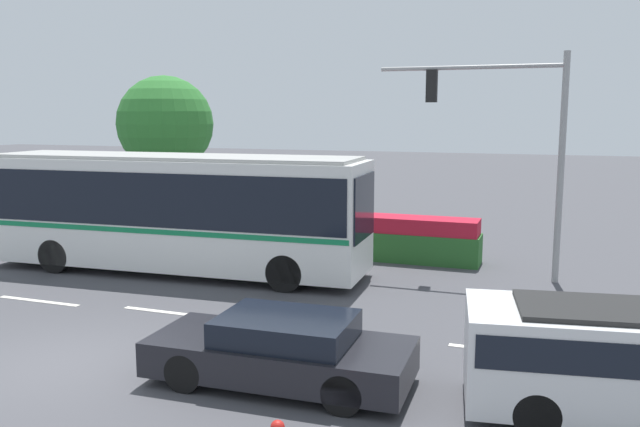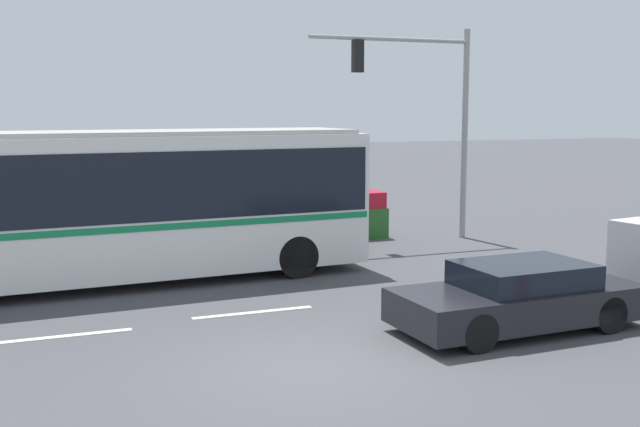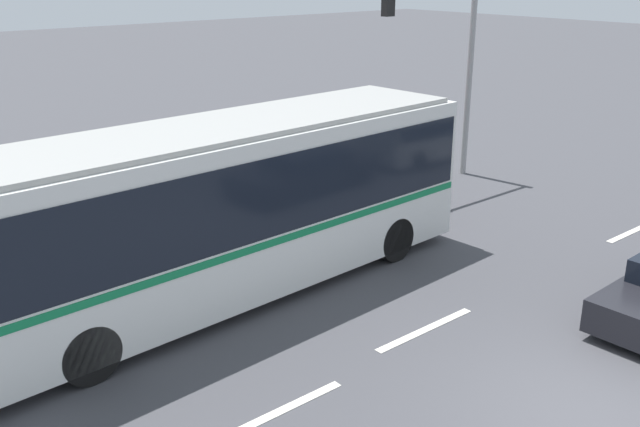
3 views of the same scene
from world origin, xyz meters
name	(u,v)px [view 1 (image 1 of 3)]	position (x,y,z in m)	size (l,w,h in m)	color
ground_plane	(66,363)	(0.00, 0.00, 0.00)	(140.00, 140.00, 0.00)	#444449
city_bus	(174,206)	(-1.99, 6.93, 1.95)	(11.53, 3.18, 3.44)	silver
sedan_foreground	(282,350)	(4.17, 0.53, 0.59)	(4.57, 2.01, 1.21)	black
suv_left_lane	(635,356)	(9.71, 1.08, 1.02)	(5.19, 2.63, 1.76)	silver
traffic_light_pole	(517,132)	(7.38, 9.45, 4.14)	(5.12, 0.24, 6.26)	gray
flowering_hedge	(379,237)	(3.19, 10.72, 0.69)	(6.43, 1.17, 1.40)	#286028
street_tree_left	(165,124)	(-6.82, 14.02, 4.20)	(3.95, 3.95, 6.18)	brown
lane_stripe_near	(39,301)	(-3.49, 3.06, 0.01)	(2.40, 0.16, 0.01)	silver
lane_stripe_mid	(168,312)	(0.06, 3.35, 0.01)	(2.40, 0.16, 0.01)	silver
lane_stripe_far	(510,352)	(7.79, 3.42, 0.01)	(2.40, 0.16, 0.01)	silver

